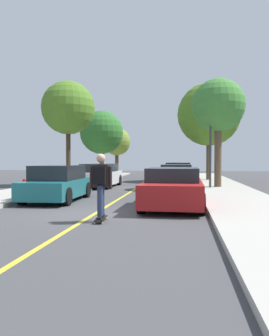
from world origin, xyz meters
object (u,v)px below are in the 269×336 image
Objects in this scene: parked_car_left_near at (100,175)px; street_tree_right_near at (209,115)px; parked_car_right_farthest at (179,171)px; fire_hydrant at (25,187)px; street_tree_left_far at (117,142)px; parked_car_right_far at (178,173)px; skateboard at (101,218)px; parked_car_right_nearest at (173,188)px; street_tree_right_nearest at (218,106)px; street_tree_left_nearest at (68,108)px; streetlamp at (210,127)px; skateboarder at (101,182)px; street_tree_left_near at (102,133)px; parked_car_left_nearest at (58,184)px.

street_tree_right_near is (6.72, 6.10, 4.24)m from parked_car_left_near.
parked_car_right_farthest reaches higher than fire_hydrant.
parked_car_right_farthest is at bearing -39.21° from street_tree_left_far.
parked_car_right_far reaches higher than parked_car_right_farthest.
skateboard is at bearing -79.73° from street_tree_left_far.
parked_car_left_near is 1.08× the size of parked_car_right_nearest.
parked_car_right_farthest is 0.93× the size of street_tree_left_far.
street_tree_right_nearest is (8.92, -16.94, 0.98)m from street_tree_left_far.
fire_hydrant is (0.70, -22.90, -3.04)m from street_tree_left_far.
street_tree_left_nearest reaches higher than fire_hydrant.
parked_car_left_near is 1.08× the size of parked_car_right_far.
street_tree_left_nearest is 7.40× the size of skateboard.
streetlamp is 10.68m from skateboarder.
street_tree_left_far is at bearing 140.79° from parked_car_right_farthest.
street_tree_right_nearest is at bearing -79.11° from parked_car_right_farthest.
street_tree_left_far is 19.17m from street_tree_right_nearest.
parked_car_right_farthest is (-0.00, 5.91, -0.05)m from parked_car_right_far.
parked_car_right_farthest is 18.42m from fire_hydrant.
street_tree_left_nearest is 8.76m from street_tree_left_near.
street_tree_left_near reaches higher than skateboarder.
street_tree_left_nearest is 13.33m from skateboarder.
parked_car_right_farthest is at bearing 90.00° from parked_car_right_nearest.
parked_car_left_nearest is 0.70× the size of street_tree_right_nearest.
parked_car_right_nearest reaches higher than fire_hydrant.
street_tree_left_far is at bearing 90.00° from street_tree_left_near.
fire_hydrant is at bearing 133.56° from skateboarder.
skateboard is (4.95, -11.75, -4.71)m from street_tree_left_nearest.
street_tree_left_near is (-2.20, 16.31, 3.31)m from parked_car_left_nearest.
street_tree_right_near reaches higher than parked_car_left_near.
street_tree_right_nearest is at bearing 42.81° from parked_car_left_nearest.
street_tree_left_far reaches higher than fire_hydrant.
street_tree_left_nearest is at bearing 166.96° from streetlamp.
fire_hydrant is at bearing -109.06° from parked_car_right_farthest.
street_tree_left_near is at bearing 159.06° from street_tree_right_near.
parked_car_left_nearest is at bearing -82.31° from street_tree_left_near.
parked_car_right_farthest is 12.82m from street_tree_left_nearest.
street_tree_right_nearest is at bearing 35.92° from fire_hydrant.
skateboard is (-3.97, -10.39, -4.41)m from street_tree_right_nearest.
streetlamp is (-0.45, -7.27, -1.60)m from street_tree_right_near.
parked_car_right_farthest is 12.48m from streetlamp.
parked_car_left_near is 10.02m from street_tree_right_near.
skateboarder is (2.75, -11.00, 0.35)m from parked_car_left_near.
street_tree_left_nearest is 9.03m from street_tree_right_nearest.
skateboard is 0.95m from skateboarder.
parked_car_left_nearest reaches higher than fire_hydrant.
street_tree_left_near reaches higher than streetlamp.
fire_hydrant is (0.70, -16.04, -3.49)m from street_tree_left_near.
fire_hydrant is 6.19m from skateboarder.
street_tree_left_near is 16.43m from fire_hydrant.
street_tree_right_nearest is 6.86× the size of skateboard.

